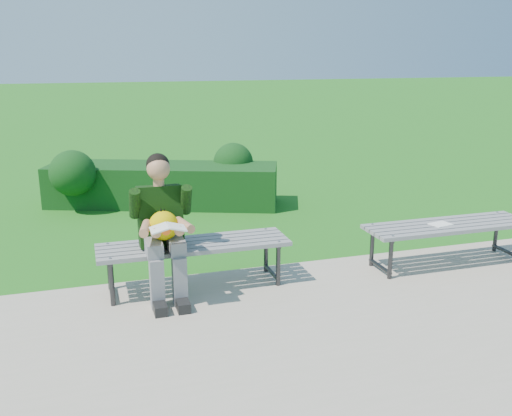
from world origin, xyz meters
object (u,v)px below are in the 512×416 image
object	(u,v)px
bench_right	(448,229)
bench_left	(194,248)
hedge	(160,181)
seated_boy	(162,224)
paper_sheet	(440,224)

from	to	relation	value
bench_right	bench_left	bearing A→B (deg)	176.40
hedge	seated_boy	distance (m)	3.40
bench_right	seated_boy	size ratio (longest dim) A/B	1.37
bench_right	seated_boy	distance (m)	3.00
bench_left	bench_right	xyz separation A→B (m)	(2.68, -0.17, 0.00)
bench_left	bench_right	bearing A→B (deg)	-3.60
hedge	bench_left	xyz separation A→B (m)	(-0.12, -3.26, 0.06)
bench_left	seated_boy	world-z (taller)	seated_boy
hedge	bench_right	distance (m)	4.28
seated_boy	paper_sheet	bearing A→B (deg)	-1.41
hedge	paper_sheet	distance (m)	4.22
bench_right	paper_sheet	size ratio (longest dim) A/B	7.25
hedge	paper_sheet	world-z (taller)	hedge
seated_boy	paper_sheet	size ratio (longest dim) A/B	5.30
paper_sheet	hedge	bearing A→B (deg)	125.66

